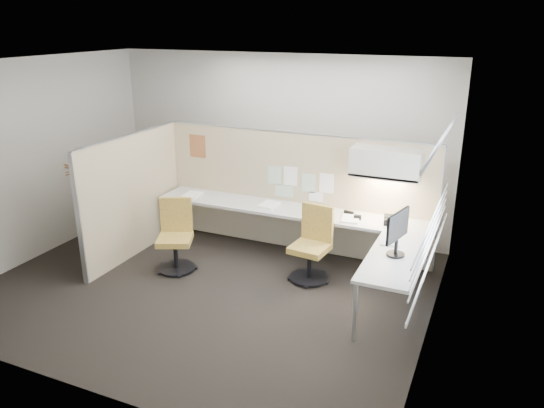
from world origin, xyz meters
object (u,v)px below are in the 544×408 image
at_px(chair_left, 176,238).
at_px(chair_right, 312,246).
at_px(desk, 307,224).
at_px(phone, 391,220).
at_px(monitor, 397,231).

bearing_deg(chair_left, chair_right, -9.35).
bearing_deg(desk, phone, 6.74).
bearing_deg(phone, chair_right, -161.79).
bearing_deg(chair_right, monitor, -15.00).
distance_m(desk, chair_left, 1.81).
bearing_deg(desk, chair_left, -151.98).
bearing_deg(desk, chair_right, -61.05).
relative_size(desk, chair_right, 4.10).
height_order(desk, monitor, monitor).
height_order(desk, chair_right, chair_right).
xyz_separation_m(chair_right, monitor, (1.16, -0.45, 0.58)).
distance_m(chair_left, chair_right, 1.87).
bearing_deg(chair_left, monitor, -23.48).
bearing_deg(monitor, phone, 28.79).
relative_size(chair_right, phone, 4.04).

